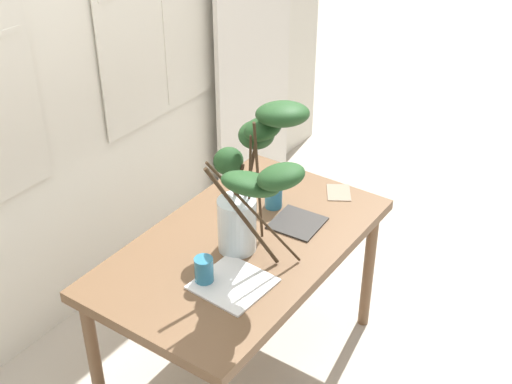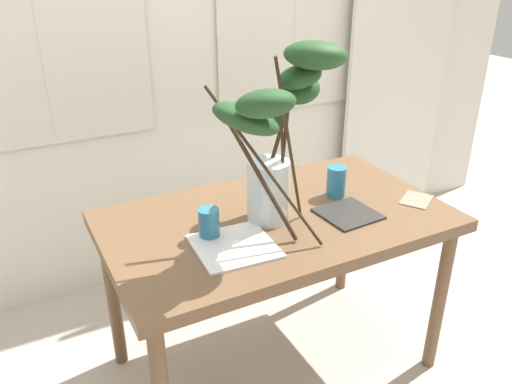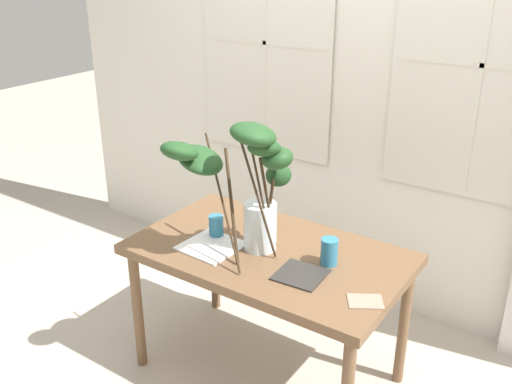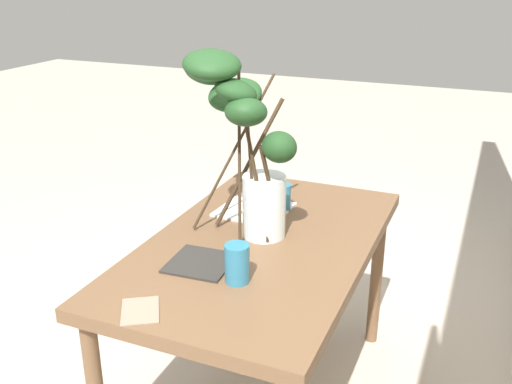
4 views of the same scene
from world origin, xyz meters
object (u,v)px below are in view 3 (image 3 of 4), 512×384
at_px(plate_square_right, 300,275).
at_px(plate_square_left, 212,246).
at_px(drinking_glass_blue_left, 216,226).
at_px(drinking_glass_blue_right, 329,252).
at_px(vase_with_branches, 246,181).
at_px(dining_table, 269,263).

bearing_deg(plate_square_right, plate_square_left, -178.58).
height_order(drinking_glass_blue_left, plate_square_right, drinking_glass_blue_left).
bearing_deg(drinking_glass_blue_right, plate_square_right, -109.20).
bearing_deg(vase_with_branches, plate_square_left, -169.77).
bearing_deg(drinking_glass_blue_right, drinking_glass_blue_left, -173.08).
height_order(dining_table, vase_with_branches, vase_with_branches).
bearing_deg(drinking_glass_blue_right, vase_with_branches, -158.92).
xyz_separation_m(vase_with_branches, plate_square_left, (-0.18, -0.03, -0.37)).
xyz_separation_m(drinking_glass_blue_right, plate_square_left, (-0.55, -0.17, -0.06)).
height_order(vase_with_branches, drinking_glass_blue_right, vase_with_branches).
relative_size(dining_table, plate_square_left, 4.91).
bearing_deg(drinking_glass_blue_right, plate_square_left, -162.41).
distance_m(dining_table, plate_square_right, 0.29).
relative_size(dining_table, vase_with_branches, 1.88).
bearing_deg(plate_square_left, plate_square_right, 1.42).
height_order(dining_table, drinking_glass_blue_left, drinking_glass_blue_left).
bearing_deg(dining_table, plate_square_right, -26.00).
bearing_deg(drinking_glass_blue_left, dining_table, 5.98).
bearing_deg(drinking_glass_blue_left, plate_square_left, -64.36).
xyz_separation_m(plate_square_left, plate_square_right, (0.49, 0.01, -0.00)).
bearing_deg(plate_square_left, drinking_glass_blue_right, 17.59).
distance_m(vase_with_branches, drinking_glass_blue_right, 0.50).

